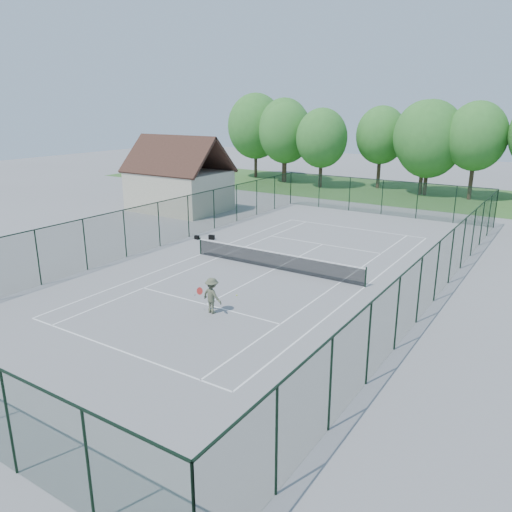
# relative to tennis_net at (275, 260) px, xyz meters

# --- Properties ---
(ground) EXTENTS (140.00, 140.00, 0.00)m
(ground) POSITION_rel_tennis_net_xyz_m (0.00, 0.00, -0.58)
(ground) COLOR gray
(ground) RESTS_ON ground
(grass_far) EXTENTS (80.00, 16.00, 0.01)m
(grass_far) POSITION_rel_tennis_net_xyz_m (0.00, 30.00, -0.57)
(grass_far) COLOR #3D6C2E
(grass_far) RESTS_ON ground
(court_lines) EXTENTS (11.05, 23.85, 0.01)m
(court_lines) POSITION_rel_tennis_net_xyz_m (0.00, 0.00, -0.57)
(court_lines) COLOR white
(court_lines) RESTS_ON ground
(tennis_net) EXTENTS (11.08, 0.08, 1.10)m
(tennis_net) POSITION_rel_tennis_net_xyz_m (0.00, 0.00, 0.00)
(tennis_net) COLOR black
(tennis_net) RESTS_ON ground
(fence_enclosure) EXTENTS (18.05, 36.05, 3.02)m
(fence_enclosure) POSITION_rel_tennis_net_xyz_m (0.00, 0.00, 0.98)
(fence_enclosure) COLOR #16321F
(fence_enclosure) RESTS_ON ground
(utility_building) EXTENTS (8.60, 6.27, 6.63)m
(utility_building) POSITION_rel_tennis_net_xyz_m (-16.00, 10.00, 2.54)
(utility_building) COLOR beige
(utility_building) RESTS_ON ground
(tree_line_far) EXTENTS (39.40, 6.40, 9.70)m
(tree_line_far) POSITION_rel_tennis_net_xyz_m (0.00, 30.00, 5.42)
(tree_line_far) COLOR #463024
(tree_line_far) RESTS_ON ground
(sports_bag_a) EXTENTS (0.35, 0.22, 0.27)m
(sports_bag_a) POSITION_rel_tennis_net_xyz_m (-8.08, 2.76, -0.44)
(sports_bag_a) COLOR black
(sports_bag_a) RESTS_ON ground
(sports_bag_b) EXTENTS (0.46, 0.36, 0.32)m
(sports_bag_b) POSITION_rel_tennis_net_xyz_m (-7.19, 3.31, -0.42)
(sports_bag_b) COLOR black
(sports_bag_b) RESTS_ON ground
(tennis_player) EXTENTS (1.99, 0.94, 1.68)m
(tennis_player) POSITION_rel_tennis_net_xyz_m (0.87, -7.01, 0.26)
(tennis_player) COLOR #525740
(tennis_player) RESTS_ON ground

